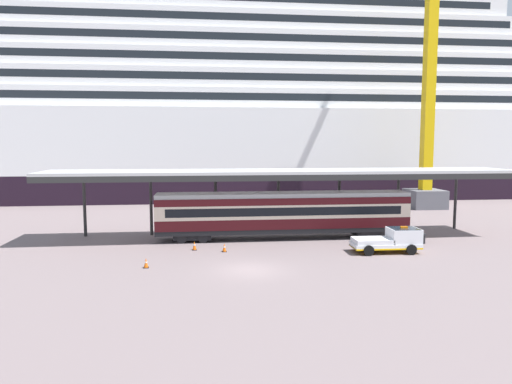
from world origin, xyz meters
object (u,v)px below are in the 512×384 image
object	(u,v)px
train_carriage	(283,213)
traffic_cone_mid	(146,263)
quay_bollard	(423,237)
service_truck	(392,240)
cruise_ship	(100,111)
traffic_cone_near	(224,248)
traffic_cone_far	(194,246)
dockside_crane	(432,79)

from	to	relation	value
train_carriage	traffic_cone_mid	world-z (taller)	train_carriage
train_carriage	quay_bollard	world-z (taller)	train_carriage
train_carriage	service_truck	xyz separation A→B (m)	(7.49, -6.13, -1.32)
train_carriage	quay_bollard	xyz separation A→B (m)	(11.35, -3.38, -1.79)
cruise_ship	traffic_cone_near	xyz separation A→B (m)	(18.48, -44.34, -13.39)
traffic_cone_near	traffic_cone_far	xyz separation A→B (m)	(-2.33, 0.85, 0.02)
traffic_cone_far	train_carriage	bearing A→B (deg)	25.53
traffic_cone_mid	dockside_crane	xyz separation A→B (m)	(33.10, 26.18, 16.22)
service_truck	quay_bollard	size ratio (longest dim) A/B	5.46
traffic_cone_far	quay_bollard	bearing A→B (deg)	1.01
traffic_cone_near	quay_bollard	distance (m)	16.84
cruise_ship	dockside_crane	size ratio (longest dim) A/B	3.23
traffic_cone_near	dockside_crane	size ratio (longest dim) A/B	0.01
traffic_cone_near	traffic_cone_mid	world-z (taller)	traffic_cone_mid
cruise_ship	service_truck	world-z (taller)	cruise_ship
cruise_ship	dockside_crane	bearing A→B (deg)	-25.81
traffic_cone_far	service_truck	bearing A→B (deg)	-8.98
dockside_crane	quay_bollard	bearing A→B (deg)	-117.36
train_carriage	traffic_cone_mid	size ratio (longest dim) A/B	32.63
cruise_ship	traffic_cone_near	size ratio (longest dim) A/B	256.76
quay_bollard	traffic_cone_mid	bearing A→B (deg)	-166.60
train_carriage	dockside_crane	world-z (taller)	dockside_crane
cruise_ship	quay_bollard	world-z (taller)	cruise_ship
traffic_cone_mid	dockside_crane	distance (m)	45.21
cruise_ship	quay_bollard	xyz separation A→B (m)	(35.27, -43.15, -13.20)
cruise_ship	traffic_cone_far	world-z (taller)	cruise_ship
cruise_ship	train_carriage	bearing A→B (deg)	-58.97
traffic_cone_mid	traffic_cone_far	xyz separation A→B (m)	(3.17, 4.97, 0.02)
train_carriage	traffic_cone_near	bearing A→B (deg)	-140.02
traffic_cone_far	quay_bollard	size ratio (longest dim) A/B	0.75
traffic_cone_mid	dockside_crane	world-z (taller)	dockside_crane
cruise_ship	traffic_cone_far	distance (m)	48.27
cruise_ship	traffic_cone_mid	distance (m)	51.92
quay_bollard	dockside_crane	bearing A→B (deg)	62.64
cruise_ship	dockside_crane	distance (m)	51.26
train_carriage	service_truck	world-z (taller)	train_carriage
traffic_cone_near	dockside_crane	bearing A→B (deg)	38.64
train_carriage	traffic_cone_near	distance (m)	7.38
cruise_ship	traffic_cone_mid	xyz separation A→B (m)	(12.98, -48.46, -13.38)
service_truck	traffic_cone_far	xyz separation A→B (m)	(-15.27, 2.41, -0.64)
cruise_ship	quay_bollard	distance (m)	57.27
traffic_cone_mid	quay_bollard	world-z (taller)	quay_bollard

